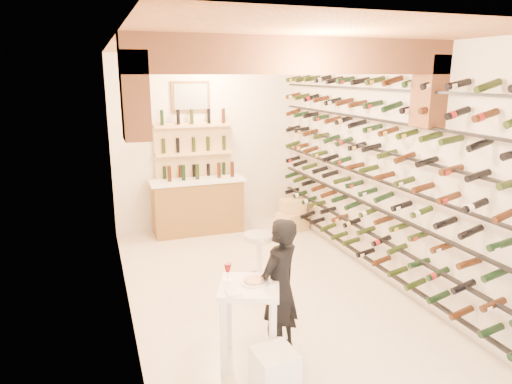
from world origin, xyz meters
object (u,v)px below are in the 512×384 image
wine_rack (367,171)px  tasting_table (249,299)px  back_counter (198,204)px  person (279,287)px  chrome_barstool (259,259)px  crate_lower (293,221)px  white_stool (275,374)px

wine_rack → tasting_table: wine_rack is taller
tasting_table → back_counter: bearing=106.5°
person → chrome_barstool: size_ratio=1.80×
person → crate_lower: size_ratio=2.67×
chrome_barstool → back_counter: bearing=94.9°
chrome_barstool → crate_lower: chrome_barstool is taller
white_stool → tasting_table: bearing=94.3°
back_counter → person: bearing=-90.7°
back_counter → tasting_table: back_counter is taller
back_counter → chrome_barstool: size_ratio=2.08×
tasting_table → crate_lower: (2.10, 3.66, -0.53)m
tasting_table → person: (0.35, 0.06, 0.04)m
white_stool → person: 0.87m
wine_rack → chrome_barstool: (-1.60, -0.03, -1.08)m
person → crate_lower: (1.75, 3.60, -0.57)m
wine_rack → chrome_barstool: wine_rack is taller
white_stool → crate_lower: bearing=64.2°
wine_rack → tasting_table: 2.80m
tasting_table → crate_lower: 4.25m
wine_rack → tasting_table: (-2.23, -1.46, -0.85)m
tasting_table → white_stool: bearing=-63.7°
wine_rack → person: (-1.88, -1.40, -0.82)m
tasting_table → chrome_barstool: tasting_table is taller
crate_lower → wine_rack: bearing=-86.6°
back_counter → tasting_table: 4.13m
crate_lower → back_counter: bearing=165.2°
person → tasting_table: bearing=-23.4°
back_counter → wine_rack: bearing=-55.3°
wine_rack → white_stool: wine_rack is taller
white_stool → person: size_ratio=0.31×
wine_rack → white_stool: size_ratio=12.59×
tasting_table → chrome_barstool: bearing=88.5°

